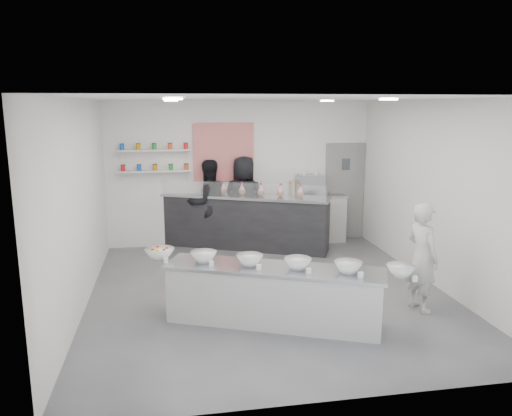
{
  "coord_description": "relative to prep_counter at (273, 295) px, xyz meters",
  "views": [
    {
      "loc": [
        -1.48,
        -7.3,
        2.91
      ],
      "look_at": [
        -0.12,
        0.4,
        1.29
      ],
      "focal_mm": 35.0,
      "sensor_mm": 36.0,
      "label": 1
    }
  ],
  "objects": [
    {
      "name": "floor",
      "position": [
        0.15,
        1.11,
        -0.4
      ],
      "size": [
        6.0,
        6.0,
        0.0
      ],
      "primitive_type": "plane",
      "color": "#515156",
      "rests_on": "ground"
    },
    {
      "name": "ceiling",
      "position": [
        0.15,
        1.11,
        2.6
      ],
      "size": [
        6.0,
        6.0,
        0.0
      ],
      "primitive_type": "plane",
      "rotation": [
        3.14,
        0.0,
        0.0
      ],
      "color": "white",
      "rests_on": "floor"
    },
    {
      "name": "back_wall",
      "position": [
        0.15,
        4.11,
        1.1
      ],
      "size": [
        5.5,
        0.0,
        5.5
      ],
      "primitive_type": "plane",
      "rotation": [
        1.57,
        0.0,
        0.0
      ],
      "color": "white",
      "rests_on": "floor"
    },
    {
      "name": "left_wall",
      "position": [
        -2.6,
        1.11,
        1.1
      ],
      "size": [
        0.0,
        6.0,
        6.0
      ],
      "primitive_type": "plane",
      "rotation": [
        1.57,
        0.0,
        1.57
      ],
      "color": "white",
      "rests_on": "floor"
    },
    {
      "name": "right_wall",
      "position": [
        2.9,
        1.11,
        1.1
      ],
      "size": [
        0.0,
        6.0,
        6.0
      ],
      "primitive_type": "plane",
      "rotation": [
        1.57,
        0.0,
        -1.57
      ],
      "color": "white",
      "rests_on": "floor"
    },
    {
      "name": "back_door",
      "position": [
        2.45,
        4.08,
        0.65
      ],
      "size": [
        0.88,
        0.04,
        2.1
      ],
      "primitive_type": "cube",
      "color": "gray",
      "rests_on": "floor"
    },
    {
      "name": "pattern_panel",
      "position": [
        -0.2,
        4.09,
        1.55
      ],
      "size": [
        1.25,
        0.03,
        1.2
      ],
      "primitive_type": "cube",
      "color": "red",
      "rests_on": "back_wall"
    },
    {
      "name": "jar_shelf_lower",
      "position": [
        -1.6,
        4.01,
        1.2
      ],
      "size": [
        1.45,
        0.22,
        0.04
      ],
      "primitive_type": "cube",
      "color": "silver",
      "rests_on": "back_wall"
    },
    {
      "name": "jar_shelf_upper",
      "position": [
        -1.6,
        4.01,
        1.62
      ],
      "size": [
        1.45,
        0.22,
        0.04
      ],
      "primitive_type": "cube",
      "color": "silver",
      "rests_on": "back_wall"
    },
    {
      "name": "preserve_jars",
      "position": [
        -1.6,
        3.99,
        1.48
      ],
      "size": [
        1.45,
        0.1,
        0.56
      ],
      "primitive_type": null,
      "color": "red",
      "rests_on": "jar_shelf_lower"
    },
    {
      "name": "downlight_0",
      "position": [
        -1.25,
        0.11,
        2.58
      ],
      "size": [
        0.24,
        0.24,
        0.02
      ],
      "primitive_type": "cylinder",
      "color": "white",
      "rests_on": "ceiling"
    },
    {
      "name": "downlight_1",
      "position": [
        1.55,
        0.11,
        2.58
      ],
      "size": [
        0.24,
        0.24,
        0.02
      ],
      "primitive_type": "cylinder",
      "color": "white",
      "rests_on": "ceiling"
    },
    {
      "name": "downlight_2",
      "position": [
        -1.25,
        2.71,
        2.58
      ],
      "size": [
        0.24,
        0.24,
        0.02
      ],
      "primitive_type": "cylinder",
      "color": "white",
      "rests_on": "ceiling"
    },
    {
      "name": "downlight_3",
      "position": [
        1.55,
        2.71,
        2.58
      ],
      "size": [
        0.24,
        0.24,
        0.02
      ],
      "primitive_type": "cylinder",
      "color": "white",
      "rests_on": "ceiling"
    },
    {
      "name": "prep_counter",
      "position": [
        0.0,
        0.0,
        0.0
      ],
      "size": [
        2.95,
        1.76,
        0.8
      ],
      "primitive_type": "cube",
      "rotation": [
        0.0,
        0.0,
        -0.4
      ],
      "color": "#B4B5AF",
      "rests_on": "floor"
    },
    {
      "name": "back_bar",
      "position": [
        0.13,
        3.71,
        0.16
      ],
      "size": [
        3.52,
        2.1,
        1.11
      ],
      "primitive_type": "cube",
      "rotation": [
        0.0,
        0.0,
        -0.43
      ],
      "color": "black",
      "rests_on": "floor"
    },
    {
      "name": "sneeze_guard",
      "position": [
        -0.01,
        3.43,
        0.86
      ],
      "size": [
        3.21,
        1.49,
        0.3
      ],
      "primitive_type": "cube",
      "rotation": [
        0.0,
        0.0,
        -0.43
      ],
      "color": "white",
      "rests_on": "back_bar"
    },
    {
      "name": "espresso_ledge",
      "position": [
        1.7,
        3.89,
        0.11
      ],
      "size": [
        1.37,
        0.44,
        1.02
      ],
      "primitive_type": "cube",
      "color": "#B4B5AF",
      "rests_on": "floor"
    },
    {
      "name": "espresso_machine",
      "position": [
        1.61,
        3.89,
        0.83
      ],
      "size": [
        0.56,
        0.39,
        0.43
      ],
      "primitive_type": "cube",
      "color": "#93969E",
      "rests_on": "espresso_ledge"
    },
    {
      "name": "cup_stacks",
      "position": [
        1.29,
        3.89,
        0.77
      ],
      "size": [
        0.24,
        0.24,
        0.31
      ],
      "primitive_type": null,
      "color": "tan",
      "rests_on": "espresso_ledge"
    },
    {
      "name": "prep_bowls",
      "position": [
        0.0,
        0.0,
        0.47
      ],
      "size": [
        3.5,
        1.84,
        0.14
      ],
      "primitive_type": null,
      "rotation": [
        0.0,
        0.0,
        -0.4
      ],
      "color": "white",
      "rests_on": "prep_counter"
    },
    {
      "name": "label_cards",
      "position": [
        0.2,
        -0.46,
        0.43
      ],
      "size": [
        3.31,
        0.04,
        0.07
      ],
      "primitive_type": null,
      "color": "white",
      "rests_on": "prep_counter"
    },
    {
      "name": "cookie_bags",
      "position": [
        0.13,
        3.71,
        0.84
      ],
      "size": [
        2.37,
        1.2,
        0.26
      ],
      "primitive_type": null,
      "rotation": [
        0.0,
        0.0,
        -0.43
      ],
      "color": "#FF9DBA",
      "rests_on": "back_bar"
    },
    {
      "name": "woman_prep",
      "position": [
        2.18,
        0.1,
        0.39
      ],
      "size": [
        0.49,
        0.64,
        1.57
      ],
      "primitive_type": "imported",
      "rotation": [
        0.0,
        0.0,
        1.79
      ],
      "color": "beige",
      "rests_on": "floor"
    },
    {
      "name": "staff_left",
      "position": [
        -0.55,
        3.96,
        0.51
      ],
      "size": [
        1.05,
        0.93,
        1.82
      ],
      "primitive_type": "imported",
      "rotation": [
        0.0,
        0.0,
        3.45
      ],
      "color": "black",
      "rests_on": "floor"
    },
    {
      "name": "staff_right",
      "position": [
        0.2,
        3.96,
        0.54
      ],
      "size": [
        1.08,
        0.91,
        1.88
      ],
      "primitive_type": "imported",
      "rotation": [
        0.0,
        0.0,
        2.75
      ],
      "color": "black",
      "rests_on": "floor"
    }
  ]
}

